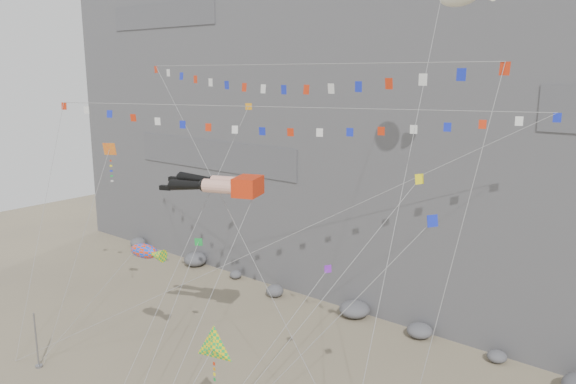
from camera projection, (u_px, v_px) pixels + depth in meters
name	position (u px, v px, depth m)	size (l,w,h in m)	color
cliff	(446.00, 21.00, 53.58)	(80.00, 28.00, 50.00)	slate
talus_boulders	(354.00, 310.00, 47.38)	(60.00, 3.00, 1.20)	#5A5A5F
anchor_pole_left	(36.00, 340.00, 38.95)	(0.12, 0.12, 4.08)	gray
legs_kite	(221.00, 185.00, 35.82)	(9.47, 14.38, 18.95)	red
flag_banner_upper	(276.00, 107.00, 37.72)	(32.33, 19.24, 25.96)	red
flag_banner_lower	(273.00, 65.00, 33.83)	(29.47, 9.28, 24.83)	red
harlequin_kite	(109.00, 150.00, 40.21)	(2.24, 6.72, 16.07)	red
fish_windsock	(144.00, 251.00, 37.82)	(8.18, 5.89, 11.63)	#EB390C
delta_kite	(213.00, 348.00, 28.77)	(2.43, 6.17, 8.67)	yellow
small_kite_a	(245.00, 114.00, 40.62)	(2.75, 15.56, 23.32)	orange
small_kite_b	(325.00, 273.00, 31.76)	(3.41, 9.95, 13.53)	purple
small_kite_c	(197.00, 245.00, 36.52)	(4.73, 10.96, 14.51)	green
small_kite_d	(416.00, 184.00, 30.23)	(7.17, 13.26, 20.34)	yellow
small_kite_e	(427.00, 226.00, 24.14)	(10.72, 6.78, 18.31)	#1627C6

